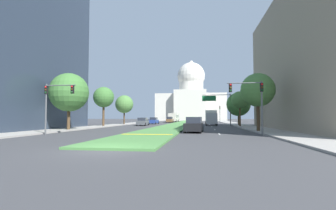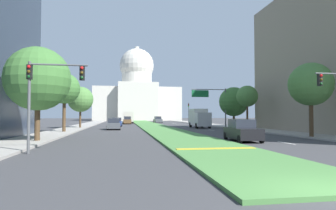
{
  "view_description": "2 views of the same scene",
  "coord_description": "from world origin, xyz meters",
  "px_view_note": "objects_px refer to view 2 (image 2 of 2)",
  "views": [
    {
      "loc": [
        5.11,
        -12.66,
        1.83
      ],
      "look_at": [
        -2.15,
        40.56,
        4.4
      ],
      "focal_mm": 26.16,
      "sensor_mm": 36.0,
      "label": 1
    },
    {
      "loc": [
        -5.53,
        -6.58,
        2.17
      ],
      "look_at": [
        0.42,
        31.56,
        3.51
      ],
      "focal_mm": 30.75,
      "sensor_mm": 36.0,
      "label": 2
    }
  ],
  "objects_px": {
    "box_truck_delivery": "(199,118)",
    "street_tree_right_far": "(234,102)",
    "capitol_building": "(137,95)",
    "sedan_lead_stopped": "(242,131)",
    "traffic_light_near_left": "(45,86)",
    "street_tree_left_far": "(80,99)",
    "street_tree_left_near": "(38,79)",
    "city_bus": "(128,116)",
    "overhead_guide_sign": "(213,100)",
    "street_tree_right_near": "(311,84)",
    "sedan_midblock": "(114,124)",
    "street_tree_right_mid": "(247,96)",
    "sedan_far_horizon": "(127,121)",
    "street_tree_left_mid": "(64,89)",
    "sedan_very_far": "(158,120)",
    "traffic_light_far_right": "(189,110)",
    "sedan_distant": "(117,122)"
  },
  "relations": [
    {
      "from": "sedan_lead_stopped",
      "to": "box_truck_delivery",
      "type": "xyz_separation_m",
      "value": [
        2.93,
        24.52,
        0.84
      ]
    },
    {
      "from": "street_tree_right_near",
      "to": "sedan_lead_stopped",
      "type": "xyz_separation_m",
      "value": [
        -7.63,
        -1.85,
        -4.19
      ]
    },
    {
      "from": "street_tree_left_near",
      "to": "city_bus",
      "type": "bearing_deg",
      "value": 81.41
    },
    {
      "from": "street_tree_right_near",
      "to": "street_tree_left_mid",
      "type": "distance_m",
      "value": 27.43
    },
    {
      "from": "street_tree_right_far",
      "to": "street_tree_right_mid",
      "type": "bearing_deg",
      "value": -96.5
    },
    {
      "from": "traffic_light_near_left",
      "to": "sedan_midblock",
      "type": "bearing_deg",
      "value": 83.42
    },
    {
      "from": "street_tree_right_mid",
      "to": "capitol_building",
      "type": "bearing_deg",
      "value": 98.36
    },
    {
      "from": "street_tree_right_near",
      "to": "city_bus",
      "type": "bearing_deg",
      "value": 107.02
    },
    {
      "from": "street_tree_right_mid",
      "to": "sedan_lead_stopped",
      "type": "xyz_separation_m",
      "value": [
        -7.64,
        -15.9,
        -3.96
      ]
    },
    {
      "from": "street_tree_right_near",
      "to": "sedan_lead_stopped",
      "type": "height_order",
      "value": "street_tree_right_near"
    },
    {
      "from": "street_tree_left_near",
      "to": "box_truck_delivery",
      "type": "distance_m",
      "value": 30.34
    },
    {
      "from": "sedan_distant",
      "to": "city_bus",
      "type": "xyz_separation_m",
      "value": [
        2.45,
        23.1,
        0.99
      ]
    },
    {
      "from": "capitol_building",
      "to": "street_tree_right_mid",
      "type": "relative_size",
      "value": 5.33
    },
    {
      "from": "street_tree_left_mid",
      "to": "box_truck_delivery",
      "type": "relative_size",
      "value": 1.14
    },
    {
      "from": "street_tree_left_far",
      "to": "sedan_very_far",
      "type": "xyz_separation_m",
      "value": [
        16.29,
        30.87,
        -3.85
      ]
    },
    {
      "from": "street_tree_left_near",
      "to": "sedan_midblock",
      "type": "distance_m",
      "value": 20.39
    },
    {
      "from": "sedan_midblock",
      "to": "street_tree_right_near",
      "type": "bearing_deg",
      "value": -45.07
    },
    {
      "from": "capitol_building",
      "to": "traffic_light_far_right",
      "type": "distance_m",
      "value": 50.34
    },
    {
      "from": "capitol_building",
      "to": "sedan_lead_stopped",
      "type": "distance_m",
      "value": 97.36
    },
    {
      "from": "street_tree_right_mid",
      "to": "street_tree_left_far",
      "type": "relative_size",
      "value": 0.94
    },
    {
      "from": "traffic_light_near_left",
      "to": "sedan_far_horizon",
      "type": "relative_size",
      "value": 1.21
    },
    {
      "from": "overhead_guide_sign",
      "to": "street_tree_right_near",
      "type": "height_order",
      "value": "street_tree_right_near"
    },
    {
      "from": "sedan_midblock",
      "to": "sedan_far_horizon",
      "type": "relative_size",
      "value": 1.05
    },
    {
      "from": "traffic_light_far_right",
      "to": "street_tree_right_near",
      "type": "distance_m",
      "value": 46.33
    },
    {
      "from": "traffic_light_far_right",
      "to": "sedan_far_horizon",
      "type": "xyz_separation_m",
      "value": [
        -15.3,
        -2.1,
        -2.47
      ]
    },
    {
      "from": "traffic_light_far_right",
      "to": "sedan_very_far",
      "type": "relative_size",
      "value": 1.18
    },
    {
      "from": "street_tree_right_near",
      "to": "sedan_midblock",
      "type": "relative_size",
      "value": 1.57
    },
    {
      "from": "street_tree_left_near",
      "to": "traffic_light_near_left",
      "type": "bearing_deg",
      "value": -71.57
    },
    {
      "from": "sedan_midblock",
      "to": "box_truck_delivery",
      "type": "relative_size",
      "value": 0.7
    },
    {
      "from": "street_tree_right_near",
      "to": "sedan_far_horizon",
      "type": "distance_m",
      "value": 47.31
    },
    {
      "from": "street_tree_right_far",
      "to": "sedan_lead_stopped",
      "type": "relative_size",
      "value": 1.46
    },
    {
      "from": "traffic_light_far_right",
      "to": "street_tree_left_far",
      "type": "distance_m",
      "value": 32.57
    },
    {
      "from": "box_truck_delivery",
      "to": "street_tree_right_far",
      "type": "bearing_deg",
      "value": -16.22
    },
    {
      "from": "capitol_building",
      "to": "traffic_light_near_left",
      "type": "height_order",
      "value": "capitol_building"
    },
    {
      "from": "street_tree_right_near",
      "to": "box_truck_delivery",
      "type": "distance_m",
      "value": 23.4
    },
    {
      "from": "sedan_midblock",
      "to": "sedan_distant",
      "type": "height_order",
      "value": "sedan_distant"
    },
    {
      "from": "street_tree_right_mid",
      "to": "city_bus",
      "type": "relative_size",
      "value": 0.58
    },
    {
      "from": "street_tree_left_mid",
      "to": "sedan_lead_stopped",
      "type": "distance_m",
      "value": 22.47
    },
    {
      "from": "traffic_light_far_right",
      "to": "sedan_midblock",
      "type": "bearing_deg",
      "value": -122.79
    },
    {
      "from": "street_tree_left_far",
      "to": "sedan_midblock",
      "type": "height_order",
      "value": "street_tree_left_far"
    },
    {
      "from": "sedan_distant",
      "to": "box_truck_delivery",
      "type": "distance_m",
      "value": 15.51
    },
    {
      "from": "traffic_light_near_left",
      "to": "street_tree_left_far",
      "type": "relative_size",
      "value": 0.77
    },
    {
      "from": "street_tree_right_far",
      "to": "sedan_lead_stopped",
      "type": "height_order",
      "value": "street_tree_right_far"
    },
    {
      "from": "traffic_light_near_left",
      "to": "street_tree_right_mid",
      "type": "distance_m",
      "value": 30.59
    },
    {
      "from": "street_tree_left_near",
      "to": "sedan_midblock",
      "type": "height_order",
      "value": "street_tree_left_near"
    },
    {
      "from": "street_tree_right_near",
      "to": "street_tree_left_far",
      "type": "relative_size",
      "value": 1.05
    },
    {
      "from": "box_truck_delivery",
      "to": "traffic_light_near_left",
      "type": "bearing_deg",
      "value": -119.66
    },
    {
      "from": "city_bus",
      "to": "sedan_midblock",
      "type": "bearing_deg",
      "value": -94.51
    },
    {
      "from": "sedan_midblock",
      "to": "sedan_lead_stopped",
      "type": "bearing_deg",
      "value": -61.64
    },
    {
      "from": "traffic_light_far_right",
      "to": "overhead_guide_sign",
      "type": "xyz_separation_m",
      "value": [
        -1.99,
        -25.99,
        1.34
      ]
    }
  ]
}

